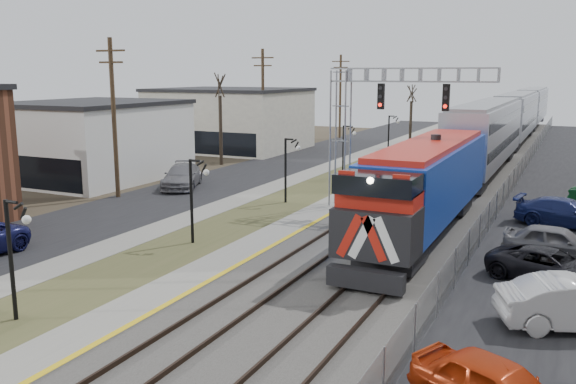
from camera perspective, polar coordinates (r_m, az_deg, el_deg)
The scene contains 19 objects.
street_west at distance 46.88m, azimuth -4.78°, elevation 1.43°, with size 7.00×120.00×0.04m, color black.
sidewalk at distance 44.81m, azimuth 0.20°, elevation 1.04°, with size 2.00×120.00×0.08m, color gray.
grass_median at distance 43.63m, azimuth 3.76°, elevation 0.73°, with size 4.00×120.00×0.06m, color #474A27.
platform at distance 42.62m, azimuth 7.51°, elevation 0.53°, with size 2.00×120.00×0.24m, color gray.
ballast_bed at distance 41.39m, azimuth 14.10°, elevation -0.06°, with size 8.00×120.00×0.20m, color #595651.
platform_edge at distance 42.34m, azimuth 8.65°, elevation 0.60°, with size 0.24×120.00×0.01m, color gold.
track_near at distance 41.78m, azimuth 11.43°, elevation 0.41°, with size 1.58×120.00×0.15m.
track_far at distance 41.09m, azimuth 16.16°, elevation 0.01°, with size 1.58×120.00×0.15m.
train at distance 64.62m, azimuth 19.90°, elevation 6.05°, with size 3.00×85.85×5.33m.
signal_gantry at distance 34.63m, azimuth 7.62°, elevation 7.23°, with size 9.00×1.07×8.15m.
lampposts at distance 28.69m, azimuth -8.70°, elevation -0.83°, with size 0.14×62.14×4.00m.
utility_poles at distance 39.95m, azimuth -15.97°, elevation 6.56°, with size 0.28×80.28×10.00m.
fence at distance 40.67m, azimuth 19.95°, elevation 0.42°, with size 0.04×120.00×1.60m, color gray.
buildings_west at distance 44.16m, azimuth -22.88°, elevation 3.92°, with size 14.00×67.00×7.00m.
bare_trees at distance 50.46m, azimuth -3.73°, elevation 5.20°, with size 12.30×42.30×5.95m.
car_lot_c at distance 25.28m, azimuth 23.28°, elevation -6.45°, with size 2.11×4.57×1.27m, color black.
car_lot_d at distance 34.52m, azimuth 24.57°, elevation -1.85°, with size 2.04×5.02×1.46m, color navy.
car_lot_e at distance 28.36m, azimuth 23.80°, elevation -4.43°, with size 1.74×4.32×1.47m, color slate.
car_street_b at distance 42.81m, azimuth -9.88°, elevation 1.42°, with size 2.21×5.44×1.58m, color gray.
Camera 1 is at (11.87, -4.88, 7.86)m, focal length 38.00 mm.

